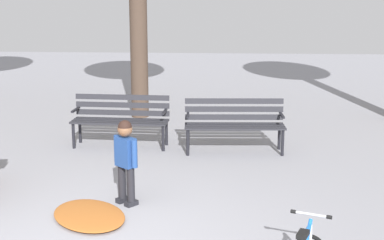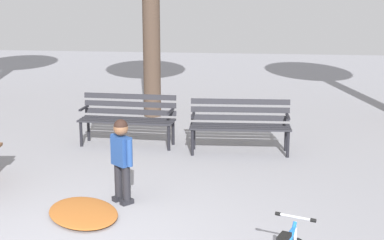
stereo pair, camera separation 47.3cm
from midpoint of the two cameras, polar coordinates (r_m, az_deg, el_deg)
name	(u,v)px [view 1 (the left image)]	position (r m, az deg, el deg)	size (l,w,h in m)	color
park_bench_far_left	(121,116)	(9.62, -8.52, 0.38)	(1.62, 0.53, 0.85)	#232328
park_bench_left	(234,121)	(9.19, 2.79, -0.08)	(1.62, 0.54, 0.85)	#232328
child_standing	(126,155)	(6.98, -8.59, -3.53)	(0.32, 0.29, 1.06)	black
leaf_pile	(89,215)	(6.83, -12.24, -9.30)	(1.09, 0.76, 0.07)	#9E5623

